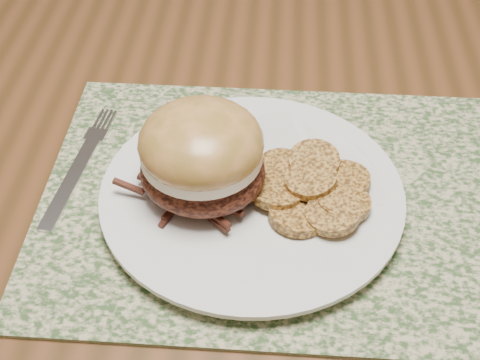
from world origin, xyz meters
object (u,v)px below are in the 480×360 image
dining_table (110,231)px  fork (80,164)px  dinner_plate (252,195)px  pork_sandwich (202,155)px

dining_table → fork: size_ratio=8.55×
dinner_plate → pork_sandwich: (-0.04, -0.00, 0.05)m
dinner_plate → fork: (-0.17, 0.04, -0.01)m
dinner_plate → dining_table: bearing=169.6°
dining_table → pork_sandwich: pork_sandwich is taller
pork_sandwich → fork: size_ratio=0.79×
dining_table → dinner_plate: size_ratio=5.77×
pork_sandwich → fork: bearing=179.4°
dining_table → fork: fork is taller
dinner_plate → fork: 0.17m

